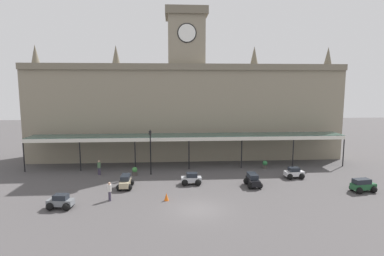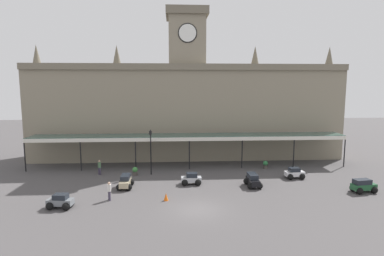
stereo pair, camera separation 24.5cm
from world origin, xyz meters
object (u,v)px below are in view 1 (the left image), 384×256
car_green_estate (363,186)px  pedestrian_crossing_forecourt (99,167)px  traffic_cone (166,197)px  planter_by_canopy (135,171)px  victorian_lamppost (150,147)px  car_grey_sedan (61,202)px  planter_near_kerb (265,164)px  car_silver_sedan (191,180)px  car_beige_estate (125,182)px  car_black_estate (253,181)px  pedestrian_beside_cars (109,191)px  car_white_sedan (294,174)px

car_green_estate → pedestrian_crossing_forecourt: pedestrian_crossing_forecourt is taller
traffic_cone → planter_by_canopy: bearing=114.5°
planter_by_canopy → victorian_lamppost: bearing=8.2°
pedestrian_crossing_forecourt → planter_by_canopy: (4.03, -0.49, -0.42)m
car_grey_sedan → planter_near_kerb: (20.38, 11.23, -0.01)m
car_grey_sedan → car_silver_sedan: bearing=26.9°
car_green_estate → planter_by_canopy: bearing=162.6°
car_beige_estate → planter_near_kerb: (15.84, 6.35, -0.07)m
car_green_estate → car_black_estate: 10.22m
car_beige_estate → planter_by_canopy: size_ratio=2.35×
victorian_lamppost → traffic_cone: (1.87, -8.26, -2.83)m
car_black_estate → traffic_cone: car_black_estate is taller
pedestrian_beside_cars → planter_near_kerb: bearing=30.1°
car_beige_estate → pedestrian_crossing_forecourt: 6.03m
car_beige_estate → planter_by_canopy: (0.42, 4.33, -0.07)m
car_green_estate → planter_near_kerb: bearing=126.9°
car_grey_sedan → victorian_lamppost: size_ratio=0.42×
car_white_sedan → car_beige_estate: (-17.80, -2.16, 0.06)m
car_white_sedan → pedestrian_beside_cars: bearing=-163.6°
traffic_cone → car_beige_estate: bearing=137.8°
car_grey_sedan → planter_by_canopy: car_grey_sedan is taller
car_beige_estate → car_silver_sedan: car_beige_estate is taller
car_green_estate → victorian_lamppost: victorian_lamppost is taller
car_green_estate → pedestrian_crossing_forecourt: bearing=164.2°
pedestrian_crossing_forecourt → pedestrian_beside_cars: bearing=-71.6°
pedestrian_crossing_forecourt → planter_near_kerb: 19.51m
car_black_estate → car_beige_estate: 12.61m
pedestrian_beside_cars → car_white_sedan: bearing=16.4°
pedestrian_crossing_forecourt → planter_near_kerb: bearing=4.5°
car_silver_sedan → traffic_cone: car_silver_sedan is taller
car_black_estate → planter_by_canopy: 13.04m
car_green_estate → planter_near_kerb: 11.19m
car_black_estate → traffic_cone: size_ratio=3.29×
pedestrian_beside_cars → planter_by_canopy: 7.81m
car_silver_sedan → traffic_cone: bearing=-119.3°
pedestrian_beside_cars → traffic_cone: 4.99m
car_white_sedan → car_grey_sedan: 23.43m
pedestrian_crossing_forecourt → planter_by_canopy: size_ratio=1.74×
car_silver_sedan → car_white_sedan: bearing=7.2°
pedestrian_beside_cars → planter_by_canopy: (1.31, 7.69, -0.42)m
car_beige_estate → traffic_cone: (4.06, -3.68, -0.22)m
victorian_lamppost → traffic_cone: size_ratio=7.43×
car_black_estate → planter_by_canopy: size_ratio=2.37×
pedestrian_beside_cars → planter_near_kerb: (16.73, 9.70, -0.42)m
car_grey_sedan → pedestrian_beside_cars: 3.98m
car_grey_sedan → planter_by_canopy: 10.47m
traffic_cone → planter_near_kerb: (11.78, 10.03, 0.14)m
pedestrian_crossing_forecourt → victorian_lamppost: bearing=-2.3°
pedestrian_crossing_forecourt → victorian_lamppost: (5.80, -0.23, 2.26)m
car_white_sedan → planter_by_canopy: size_ratio=2.19×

